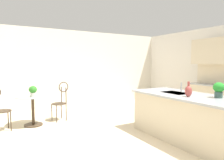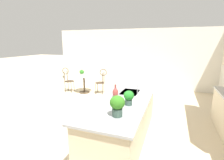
# 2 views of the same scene
# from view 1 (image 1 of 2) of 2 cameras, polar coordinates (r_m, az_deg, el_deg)

# --- Properties ---
(ground_plane) EXTENTS (40.00, 40.00, 0.00)m
(ground_plane) POSITION_cam_1_polar(r_m,az_deg,el_deg) (4.06, 11.08, -17.79)
(ground_plane) COLOR beige
(wall_left_window) EXTENTS (0.12, 7.80, 2.70)m
(wall_left_window) POSITION_cam_1_polar(r_m,az_deg,el_deg) (7.50, -10.78, 3.15)
(wall_left_window) COLOR silver
(wall_left_window) RESTS_ON ground
(kitchen_island) EXTENTS (2.80, 1.06, 0.92)m
(kitchen_island) POSITION_cam_1_polar(r_m,az_deg,el_deg) (4.32, 22.52, -10.20)
(kitchen_island) COLOR beige
(kitchen_island) RESTS_ON ground
(bistro_table) EXTENTS (0.80, 0.80, 0.74)m
(bistro_table) POSITION_cam_1_polar(r_m,az_deg,el_deg) (5.47, -21.19, -7.22)
(bistro_table) COLOR #3D2D1E
(bistro_table) RESTS_ON ground
(chair_by_island) EXTENTS (0.44, 0.51, 1.04)m
(chair_by_island) POSITION_cam_1_polar(r_m,az_deg,el_deg) (5.71, -14.13, -5.24)
(chair_by_island) COLOR #3D2D1E
(chair_by_island) RESTS_ON ground
(sink_faucet) EXTENTS (0.02, 0.02, 0.22)m
(sink_faucet) POSITION_cam_1_polar(r_m,az_deg,el_deg) (4.69, 18.75, -1.87)
(sink_faucet) COLOR #B2B5BA
(sink_faucet) RESTS_ON kitchen_island
(potted_plant_on_table) EXTENTS (0.19, 0.19, 0.26)m
(potted_plant_on_table) POSITION_cam_1_polar(r_m,az_deg,el_deg) (5.26, -21.20, -2.78)
(potted_plant_on_table) COLOR beige
(potted_plant_on_table) RESTS_ON bistro_table
(potted_plant_counter_near) EXTENTS (0.20, 0.20, 0.28)m
(potted_plant_counter_near) POSITION_cam_1_polar(r_m,az_deg,el_deg) (4.19, 27.64, -2.23)
(potted_plant_counter_near) COLOR #385147
(potted_plant_counter_near) RESTS_ON kitchen_island
(vase_on_counter) EXTENTS (0.13, 0.13, 0.29)m
(vase_on_counter) POSITION_cam_1_polar(r_m,az_deg,el_deg) (4.09, 20.53, -2.88)
(vase_on_counter) COLOR #993D38
(vase_on_counter) RESTS_ON kitchen_island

